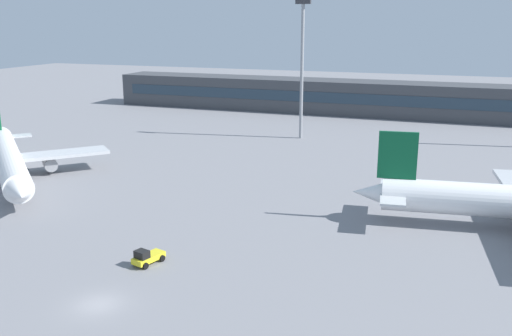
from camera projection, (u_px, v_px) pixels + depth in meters
name	position (u px, v px, depth m)	size (l,w,h in m)	color
ground_plane	(253.00, 186.00, 87.61)	(400.00, 400.00, 0.00)	gray
terminal_building	(349.00, 97.00, 154.13)	(135.43, 12.13, 9.00)	#3F4247
airplane_near	(8.00, 159.00, 90.22)	(35.88, 34.08, 11.32)	white
baggage_tug_yellow	(147.00, 257.00, 59.59)	(2.59, 3.87, 1.75)	yellow
floodlight_tower_east	(302.00, 60.00, 119.21)	(3.20, 0.80, 29.29)	gray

